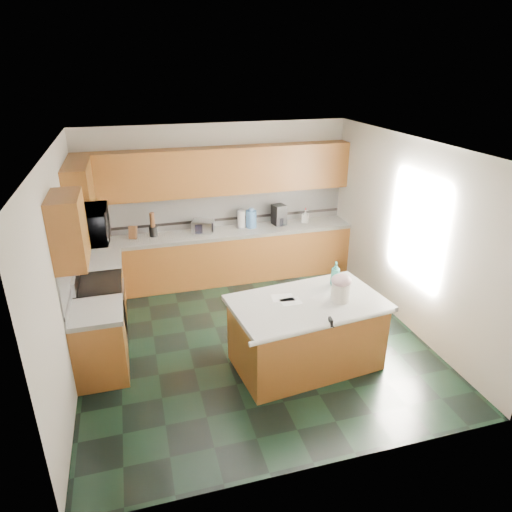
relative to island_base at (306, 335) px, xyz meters
name	(u,v)px	position (x,y,z in m)	size (l,w,h in m)	color
floor	(253,339)	(-0.51, 0.72, -0.43)	(4.60, 4.60, 0.00)	black
ceiling	(252,146)	(-0.51, 0.72, 2.27)	(4.60, 4.60, 0.00)	white
wall_back	(217,202)	(-0.51, 3.04, 0.92)	(4.60, 0.04, 2.70)	silver
wall_front	(324,352)	(-0.51, -1.60, 0.92)	(4.60, 0.04, 2.70)	silver
wall_left	(62,272)	(-2.83, 0.72, 0.92)	(0.04, 4.60, 2.70)	silver
wall_right	(409,234)	(1.81, 0.72, 0.92)	(0.04, 4.60, 2.70)	silver
back_base_cab	(222,257)	(-0.51, 2.72, 0.00)	(4.60, 0.60, 0.86)	brown
back_countertop	(222,233)	(-0.51, 2.72, 0.46)	(4.60, 0.64, 0.06)	white
back_upper_cab	(218,171)	(-0.51, 2.86, 1.51)	(4.60, 0.33, 0.78)	brown
back_backsplash	(218,209)	(-0.51, 3.01, 0.81)	(4.60, 0.02, 0.63)	silver
back_accent_band	(218,220)	(-0.51, 3.01, 0.61)	(4.60, 0.01, 0.05)	black
left_base_cab_rear	(103,289)	(-2.51, 2.01, 0.00)	(0.60, 0.82, 0.86)	brown
left_counter_rear	(99,262)	(-2.51, 2.01, 0.46)	(0.64, 0.82, 0.06)	white
left_base_cab_front	(100,345)	(-2.51, 0.48, 0.00)	(0.60, 0.72, 0.86)	brown
left_counter_front	(95,312)	(-2.51, 0.48, 0.46)	(0.64, 0.72, 0.06)	white
left_backsplash	(70,262)	(-2.79, 1.27, 0.81)	(0.02, 2.30, 0.63)	silver
left_accent_band	(73,276)	(-2.79, 1.27, 0.61)	(0.01, 2.30, 0.05)	black
left_upper_cab_rear	(79,191)	(-2.64, 2.15, 1.51)	(0.33, 1.09, 0.78)	brown
left_upper_cab_front	(69,230)	(-2.64, 0.48, 1.51)	(0.33, 0.72, 0.78)	brown
range_body	(102,314)	(-2.51, 1.22, 0.01)	(0.60, 0.76, 0.88)	#B7B7BC
range_oven_door	(124,314)	(-2.22, 1.22, -0.03)	(0.02, 0.68, 0.55)	black
range_cooktop	(97,284)	(-2.51, 1.22, 0.47)	(0.62, 0.78, 0.04)	black
range_handle	(123,289)	(-2.19, 1.22, 0.35)	(0.02, 0.02, 0.66)	#B7B7BC
range_backguard	(75,279)	(-2.77, 1.22, 0.59)	(0.06, 0.76, 0.18)	#B7B7BC
microwave	(88,225)	(-2.51, 1.22, 1.30)	(0.73, 0.50, 0.41)	#B7B7BC
island_base	(306,335)	(0.00, 0.00, 0.00)	(1.76, 1.01, 0.86)	brown
island_top	(308,303)	(0.00, 0.00, 0.46)	(1.86, 1.11, 0.06)	white
island_bullnose	(326,326)	(0.00, -0.55, 0.46)	(0.06, 0.06, 1.86)	white
treat_jar	(340,292)	(0.38, -0.09, 0.61)	(0.23, 0.23, 0.24)	silver
treat_jar_lid	(341,280)	(0.38, -0.09, 0.76)	(0.25, 0.25, 0.15)	#C89EA5
treat_jar_knob	(342,277)	(0.38, -0.09, 0.82)	(0.03, 0.03, 0.08)	tan
treat_jar_knob_end_l	(339,277)	(0.34, -0.09, 0.82)	(0.04, 0.04, 0.04)	tan
treat_jar_knob_end_r	(345,276)	(0.43, -0.09, 0.82)	(0.04, 0.04, 0.04)	tan
soap_bottle_island	(335,274)	(0.50, 0.30, 0.66)	(0.13, 0.13, 0.33)	#41B9AA
paper_sheet_a	(291,301)	(-0.20, 0.04, 0.49)	(0.25, 0.19, 0.00)	white
paper_sheet_b	(283,298)	(-0.27, 0.16, 0.49)	(0.27, 0.21, 0.00)	white
clamp_body	(331,322)	(0.06, -0.53, 0.50)	(0.03, 0.10, 0.09)	black
clamp_handle	(333,326)	(0.06, -0.59, 0.48)	(0.02, 0.02, 0.07)	black
knife_block	(133,232)	(-1.98, 2.77, 0.60)	(0.12, 0.10, 0.22)	#472814
utensil_crock	(153,231)	(-1.65, 2.80, 0.57)	(0.13, 0.13, 0.17)	black
utensil_bundle	(152,220)	(-1.65, 2.80, 0.78)	(0.08, 0.08, 0.24)	#472814
toaster_oven	(203,227)	(-0.82, 2.77, 0.59)	(0.35, 0.24, 0.20)	#B7B7BC
toaster_oven_door	(204,229)	(-0.82, 2.66, 0.59)	(0.31, 0.01, 0.16)	black
paper_towel	(241,219)	(-0.13, 2.82, 0.64)	(0.14, 0.14, 0.31)	white
paper_towel_base	(242,227)	(-0.13, 2.82, 0.50)	(0.21, 0.21, 0.01)	#B7B7BC
water_jug	(251,219)	(0.04, 2.78, 0.64)	(0.19, 0.19, 0.31)	#4B7EC2
water_jug_neck	(251,210)	(0.04, 2.78, 0.82)	(0.09, 0.09, 0.04)	#4B7EC2
coffee_maker	(279,215)	(0.56, 2.80, 0.67)	(0.21, 0.23, 0.36)	black
coffee_carafe	(280,221)	(0.56, 2.75, 0.56)	(0.15, 0.15, 0.15)	black
soap_bottle_back	(305,216)	(1.05, 2.77, 0.61)	(0.11, 0.11, 0.24)	white
soap_back_cap	(306,209)	(1.05, 2.77, 0.74)	(0.02, 0.02, 0.03)	red
window_light_proxy	(416,229)	(1.78, 0.52, 1.07)	(0.02, 1.40, 1.10)	white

